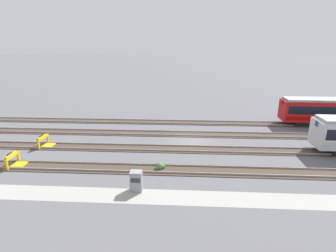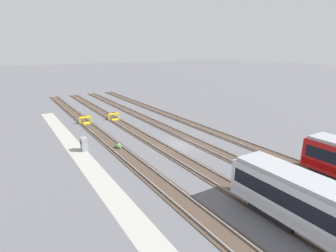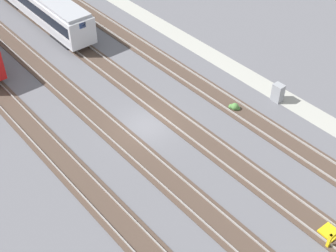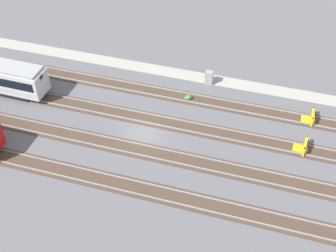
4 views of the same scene
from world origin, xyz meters
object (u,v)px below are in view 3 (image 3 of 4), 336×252
object	(u,v)px
bumper_stop_near_inner_track	(335,232)
subway_car_front_row_rightmost	(39,2)
electrical_cabinet	(278,93)
weed_clump	(234,107)

from	to	relation	value
bumper_stop_near_inner_track	subway_car_front_row_rightmost	bearing A→B (deg)	-0.02
subway_car_front_row_rightmost	bumper_stop_near_inner_track	xyz separation A→B (m)	(-37.25, 0.01, -1.53)
bumper_stop_near_inner_track	electrical_cabinet	bearing A→B (deg)	-35.81
bumper_stop_near_inner_track	electrical_cabinet	xyz separation A→B (m)	(11.40, -8.22, 0.29)
subway_car_front_row_rightmost	bumper_stop_near_inner_track	world-z (taller)	subway_car_front_row_rightmost
subway_car_front_row_rightmost	weed_clump	bearing A→B (deg)	-169.41
electrical_cabinet	weed_clump	bearing A→B (deg)	67.88
electrical_cabinet	subway_car_front_row_rightmost	bearing A→B (deg)	17.62
subway_car_front_row_rightmost	electrical_cabinet	xyz separation A→B (m)	(-25.85, -8.21, -1.24)
bumper_stop_near_inner_track	weed_clump	world-z (taller)	bumper_stop_near_inner_track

